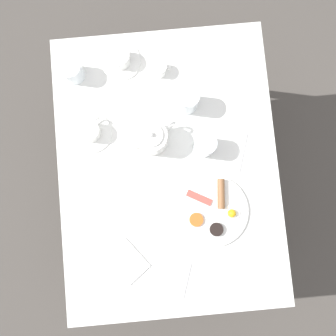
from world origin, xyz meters
name	(u,v)px	position (x,y,z in m)	size (l,w,h in m)	color
ground_plane	(168,181)	(0.00, 0.00, 0.00)	(8.00, 8.00, 0.00)	#4C4742
table	(168,170)	(0.00, 0.00, 0.64)	(0.85, 1.11, 0.71)	white
breakfast_plate	(214,210)	(0.16, -0.18, 0.72)	(0.27, 0.27, 0.04)	white
teapot_near	(152,138)	(-0.05, 0.12, 0.76)	(0.19, 0.12, 0.13)	white
teacup_with_saucer_left	(91,132)	(-0.28, 0.17, 0.73)	(0.16, 0.16, 0.06)	white
teacup_with_saucer_right	(120,59)	(-0.15, 0.44, 0.73)	(0.16, 0.16, 0.06)	white
water_glass_tall	(205,145)	(0.14, 0.07, 0.76)	(0.08, 0.08, 0.10)	white
water_glass_short	(188,101)	(0.10, 0.24, 0.77)	(0.08, 0.08, 0.12)	white
wine_glass_spare	(72,71)	(-0.33, 0.40, 0.75)	(0.08, 0.08, 0.09)	white
creamer_jug	(158,69)	(0.00, 0.39, 0.73)	(0.08, 0.06, 0.05)	white
napkin_folded	(127,262)	(-0.18, -0.34, 0.71)	(0.17, 0.18, 0.01)	white
fork_by_plate	(146,213)	(-0.10, -0.16, 0.71)	(0.17, 0.02, 0.00)	silver
knife_by_plate	(229,71)	(0.27, 0.36, 0.71)	(0.21, 0.03, 0.00)	silver
spoon_for_tea	(186,281)	(0.03, -0.42, 0.71)	(0.06, 0.14, 0.00)	silver
fork_spare	(242,153)	(0.29, 0.03, 0.71)	(0.06, 0.16, 0.00)	silver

